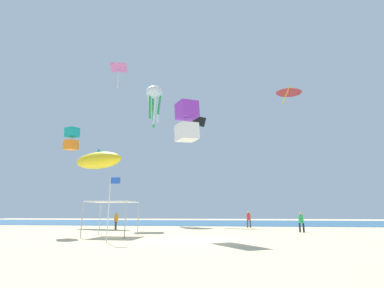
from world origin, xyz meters
name	(u,v)px	position (x,y,z in m)	size (l,w,h in m)	color
ground	(196,242)	(0.00, 0.00, -0.05)	(110.00, 110.00, 0.10)	beige
ocean_strip	(218,223)	(0.00, 29.73, 0.01)	(110.00, 24.52, 0.03)	#28608C
canopy_tent	(113,203)	(-6.14, 2.54, 2.20)	(2.99, 2.78, 2.32)	#B2B2B7
person_near_tent	(301,220)	(7.67, 8.21, 0.93)	(0.42, 0.38, 1.59)	black
person_leftmost	(116,219)	(-8.84, 10.24, 0.93)	(0.37, 0.37, 1.58)	brown
person_central	(249,218)	(3.88, 15.08, 0.99)	(0.45, 0.40, 1.68)	brown
banner_flag	(110,202)	(-4.61, -1.55, 2.12)	(0.61, 0.06, 3.50)	silver
kite_box_purple	(187,121)	(-0.97, 2.70, 8.01)	(1.94, 1.92, 2.94)	purple
kite_parafoil_black	(193,120)	(-2.80, 21.29, 14.08)	(3.83, 2.29, 2.57)	black
kite_diamond_pink	(119,69)	(-13.38, 19.57, 21.73)	(2.73, 2.72, 3.27)	pink
kite_delta_red	(289,91)	(10.73, 22.85, 18.43)	(4.75, 4.74, 2.83)	red
kite_inflatable_yellow	(98,160)	(-12.83, 13.99, 7.36)	(6.97, 4.43, 2.66)	yellow
kite_octopus_white	(154,95)	(-9.54, 25.38, 19.95)	(3.11, 3.11, 6.63)	white
kite_box_teal	(72,139)	(-10.62, 4.21, 7.39)	(1.12, 1.15, 1.87)	teal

